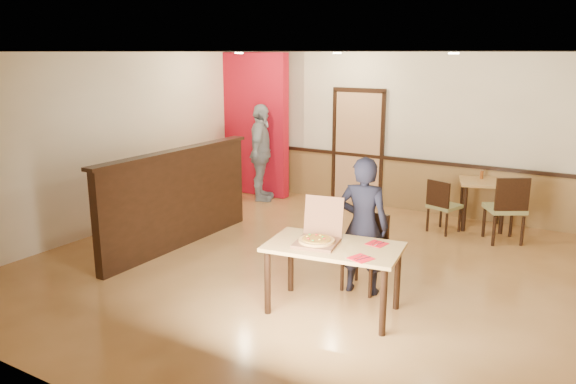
{
  "coord_description": "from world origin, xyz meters",
  "views": [
    {
      "loc": [
        3.46,
        -6.12,
        2.79
      ],
      "look_at": [
        -0.24,
        0.0,
        1.01
      ],
      "focal_mm": 35.0,
      "sensor_mm": 36.0,
      "label": 1
    }
  ],
  "objects_px": {
    "condiment": "(482,175)",
    "passerby": "(261,153)",
    "diner_chair": "(367,248)",
    "side_chair_right": "(507,206)",
    "pizza_box": "(318,238)",
    "side_table": "(483,191)",
    "main_table": "(334,255)",
    "side_chair_left": "(442,204)",
    "diner": "(363,226)"
  },
  "relations": [
    {
      "from": "side_table",
      "to": "diner",
      "type": "bearing_deg",
      "value": -100.55
    },
    {
      "from": "side_chair_left",
      "to": "pizza_box",
      "type": "bearing_deg",
      "value": 102.38
    },
    {
      "from": "pizza_box",
      "to": "main_table",
      "type": "bearing_deg",
      "value": -2.26
    },
    {
      "from": "side_chair_right",
      "to": "pizza_box",
      "type": "bearing_deg",
      "value": 36.82
    },
    {
      "from": "main_table",
      "to": "passerby",
      "type": "distance_m",
      "value": 4.96
    },
    {
      "from": "diner",
      "to": "side_table",
      "type": "bearing_deg",
      "value": -112.0
    },
    {
      "from": "side_chair_left",
      "to": "pizza_box",
      "type": "height_order",
      "value": "pizza_box"
    },
    {
      "from": "diner_chair",
      "to": "condiment",
      "type": "height_order",
      "value": "same"
    },
    {
      "from": "diner",
      "to": "condiment",
      "type": "relative_size",
      "value": 12.32
    },
    {
      "from": "side_chair_right",
      "to": "diner",
      "type": "relative_size",
      "value": 0.63
    },
    {
      "from": "side_chair_right",
      "to": "side_chair_left",
      "type": "bearing_deg",
      "value": -31.96
    },
    {
      "from": "main_table",
      "to": "diner",
      "type": "xyz_separation_m",
      "value": [
        0.06,
        0.65,
        0.16
      ]
    },
    {
      "from": "diner_chair",
      "to": "main_table",
      "type": "bearing_deg",
      "value": -90.2
    },
    {
      "from": "diner_chair",
      "to": "diner",
      "type": "height_order",
      "value": "diner"
    },
    {
      "from": "passerby",
      "to": "side_chair_right",
      "type": "bearing_deg",
      "value": -116.02
    },
    {
      "from": "main_table",
      "to": "passerby",
      "type": "height_order",
      "value": "passerby"
    },
    {
      "from": "passerby",
      "to": "diner",
      "type": "bearing_deg",
      "value": -154.1
    },
    {
      "from": "side_chair_left",
      "to": "condiment",
      "type": "distance_m",
      "value": 0.93
    },
    {
      "from": "side_chair_left",
      "to": "diner_chair",
      "type": "bearing_deg",
      "value": 105.28
    },
    {
      "from": "condiment",
      "to": "passerby",
      "type": "bearing_deg",
      "value": -172.48
    },
    {
      "from": "diner_chair",
      "to": "passerby",
      "type": "relative_size",
      "value": 0.49
    },
    {
      "from": "side_chair_left",
      "to": "pizza_box",
      "type": "xyz_separation_m",
      "value": [
        -0.39,
        -3.43,
        0.36
      ]
    },
    {
      "from": "side_table",
      "to": "passerby",
      "type": "distance_m",
      "value": 4.09
    },
    {
      "from": "side_table",
      "to": "pizza_box",
      "type": "height_order",
      "value": "pizza_box"
    },
    {
      "from": "side_table",
      "to": "side_chair_left",
      "type": "bearing_deg",
      "value": -127.64
    },
    {
      "from": "main_table",
      "to": "diner_chair",
      "type": "distance_m",
      "value": 0.82
    },
    {
      "from": "main_table",
      "to": "passerby",
      "type": "xyz_separation_m",
      "value": [
        -3.37,
        3.62,
        0.27
      ]
    },
    {
      "from": "diner_chair",
      "to": "side_chair_left",
      "type": "bearing_deg",
      "value": 89.59
    },
    {
      "from": "side_chair_right",
      "to": "diner",
      "type": "height_order",
      "value": "diner"
    },
    {
      "from": "side_chair_right",
      "to": "diner_chair",
      "type": "bearing_deg",
      "value": 34.95
    },
    {
      "from": "pizza_box",
      "to": "diner_chair",
      "type": "bearing_deg",
      "value": 63.43
    },
    {
      "from": "pizza_box",
      "to": "side_table",
      "type": "bearing_deg",
      "value": 66.76
    },
    {
      "from": "side_chair_left",
      "to": "side_table",
      "type": "xyz_separation_m",
      "value": [
        0.47,
        0.61,
        0.13
      ]
    },
    {
      "from": "side_table",
      "to": "diner",
      "type": "height_order",
      "value": "diner"
    },
    {
      "from": "diner",
      "to": "pizza_box",
      "type": "bearing_deg",
      "value": 59.48
    },
    {
      "from": "diner_chair",
      "to": "side_chair_left",
      "type": "height_order",
      "value": "diner_chair"
    },
    {
      "from": "side_chair_right",
      "to": "diner",
      "type": "bearing_deg",
      "value": 36.22
    },
    {
      "from": "diner",
      "to": "condiment",
      "type": "bearing_deg",
      "value": -110.61
    },
    {
      "from": "side_chair_right",
      "to": "condiment",
      "type": "xyz_separation_m",
      "value": [
        -0.55,
        0.75,
        0.28
      ]
    },
    {
      "from": "side_chair_right",
      "to": "side_table",
      "type": "distance_m",
      "value": 0.79
    },
    {
      "from": "main_table",
      "to": "side_chair_right",
      "type": "relative_size",
      "value": 1.49
    },
    {
      "from": "main_table",
      "to": "diner_chair",
      "type": "relative_size",
      "value": 1.69
    },
    {
      "from": "main_table",
      "to": "side_table",
      "type": "distance_m",
      "value": 4.07
    },
    {
      "from": "side_chair_left",
      "to": "main_table",
      "type": "bearing_deg",
      "value": 105.33
    },
    {
      "from": "side_table",
      "to": "pizza_box",
      "type": "distance_m",
      "value": 4.14
    },
    {
      "from": "diner_chair",
      "to": "side_chair_left",
      "type": "xyz_separation_m",
      "value": [
        0.16,
        2.6,
        -0.03
      ]
    },
    {
      "from": "condiment",
      "to": "side_chair_left",
      "type": "bearing_deg",
      "value": -118.76
    },
    {
      "from": "diner",
      "to": "condiment",
      "type": "distance_m",
      "value": 3.54
    },
    {
      "from": "diner",
      "to": "pizza_box",
      "type": "xyz_separation_m",
      "value": [
        -0.24,
        -0.68,
        0.01
      ]
    },
    {
      "from": "side_chair_left",
      "to": "condiment",
      "type": "height_order",
      "value": "condiment"
    }
  ]
}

